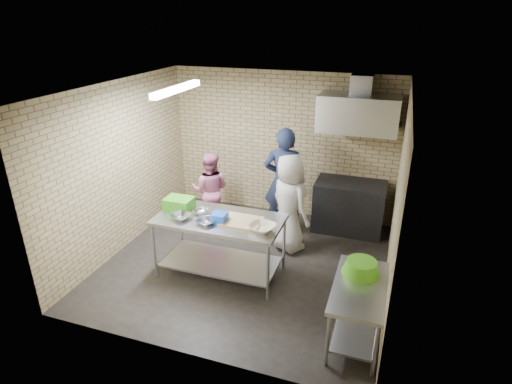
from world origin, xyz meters
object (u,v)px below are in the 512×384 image
at_px(side_counter, 357,312).
at_px(bottle_green, 387,118).
at_px(prep_table, 220,246).
at_px(bottle_red, 362,116).
at_px(green_crate, 179,203).
at_px(green_basin, 361,267).
at_px(woman_pink, 210,190).
at_px(stove, 349,207).
at_px(blue_tub, 219,218).
at_px(woman_white, 289,203).
at_px(man_navy, 284,182).

xyz_separation_m(side_counter, bottle_green, (0.00, 2.99, 1.64)).
xyz_separation_m(prep_table, side_counter, (2.07, -0.75, -0.08)).
distance_m(bottle_red, bottle_green, 0.40).
distance_m(green_crate, bottle_red, 3.34).
distance_m(green_crate, green_basin, 2.83).
height_order(prep_table, bottle_red, bottle_red).
bearing_deg(green_basin, bottle_green, 89.58).
distance_m(green_basin, bottle_green, 2.98).
relative_size(green_crate, bottle_green, 2.71).
distance_m(green_crate, woman_pink, 1.26).
distance_m(stove, blue_tub, 2.68).
bearing_deg(bottle_red, woman_white, -126.97).
bearing_deg(green_basin, side_counter, -85.43).
bearing_deg(bottle_green, blue_tub, -130.86).
bearing_deg(woman_white, man_navy, -28.22).
bearing_deg(blue_tub, bottle_green, 49.14).
xyz_separation_m(blue_tub, woman_pink, (-0.81, 1.44, -0.28)).
bearing_deg(prep_table, green_basin, -13.74).
bearing_deg(woman_pink, stove, -177.89).
bearing_deg(man_navy, side_counter, 116.46).
height_order(blue_tub, green_basin, blue_tub).
bearing_deg(green_crate, blue_tub, -16.35).
bearing_deg(bottle_red, green_crate, -138.24).
relative_size(man_navy, woman_white, 1.18).
bearing_deg(green_crate, bottle_red, 41.76).
height_order(bottle_red, man_navy, bottle_red).
distance_m(green_basin, bottle_red, 3.01).
xyz_separation_m(bottle_green, man_navy, (-1.53, -0.69, -1.06)).
xyz_separation_m(prep_table, blue_tub, (0.05, -0.10, 0.52)).
relative_size(bottle_red, bottle_green, 1.20).
bearing_deg(prep_table, woman_pink, 119.53).
relative_size(side_counter, stove, 1.00).
bearing_deg(bottle_red, green_basin, -82.10).
distance_m(man_navy, woman_pink, 1.34).
bearing_deg(bottle_red, blue_tub, -124.76).
height_order(stove, man_navy, man_navy).
distance_m(green_crate, man_navy, 1.89).
relative_size(stove, green_basin, 2.61).
xyz_separation_m(bottle_green, woman_white, (-1.30, -1.20, -1.20)).
xyz_separation_m(side_counter, blue_tub, (-2.02, 0.65, 0.61)).
height_order(stove, green_crate, green_crate).
distance_m(prep_table, man_navy, 1.71).
xyz_separation_m(man_navy, woman_white, (0.23, -0.51, -0.14)).
height_order(woman_pink, woman_white, woman_white).
bearing_deg(woman_white, green_crate, 69.44).
bearing_deg(green_basin, man_navy, 126.50).
relative_size(prep_table, stove, 1.52).
distance_m(side_counter, man_navy, 2.82).
bearing_deg(side_counter, woman_pink, 143.53).
relative_size(green_crate, bottle_red, 2.26).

